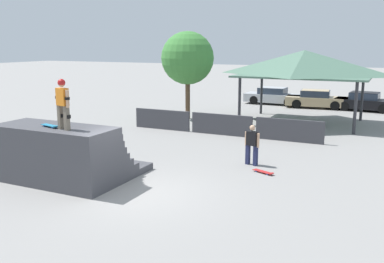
% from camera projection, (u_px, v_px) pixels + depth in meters
% --- Properties ---
extents(ground_plane, '(160.00, 160.00, 0.00)m').
position_uv_depth(ground_plane, '(134.00, 193.00, 13.14)').
color(ground_plane, gray).
extents(quarter_pipe_ramp, '(4.12, 3.52, 1.88)m').
position_uv_depth(quarter_pipe_ramp, '(63.00, 156.00, 14.26)').
color(quarter_pipe_ramp, '#424247').
rests_on(quarter_pipe_ramp, ground).
extents(skater_on_deck, '(0.68, 0.31, 1.56)m').
position_uv_depth(skater_on_deck, '(63.00, 101.00, 13.03)').
color(skater_on_deck, '#6B6051').
rests_on(skater_on_deck, quarter_pipe_ramp).
extents(skateboard_on_deck, '(0.80, 0.38, 0.09)m').
position_uv_depth(skateboard_on_deck, '(51.00, 126.00, 13.55)').
color(skateboard_on_deck, blue).
rests_on(skateboard_on_deck, quarter_pipe_ramp).
extents(bystander_walking, '(0.62, 0.29, 1.53)m').
position_uv_depth(bystander_walking, '(252.00, 143.00, 15.98)').
color(bystander_walking, '#1E2347').
rests_on(bystander_walking, ground).
extents(skateboard_on_ground, '(0.83, 0.50, 0.09)m').
position_uv_depth(skateboard_on_ground, '(264.00, 172.00, 15.07)').
color(skateboard_on_ground, blue).
rests_on(skateboard_on_ground, ground).
extents(barrier_fence, '(10.00, 0.12, 1.05)m').
position_uv_depth(barrier_fence, '(222.00, 125.00, 21.40)').
color(barrier_fence, '#3D3D42').
rests_on(barrier_fence, ground).
extents(pavilion_shelter, '(7.20, 5.06, 4.15)m').
position_uv_depth(pavilion_shelter, '(304.00, 64.00, 24.17)').
color(pavilion_shelter, '#2D2D33').
rests_on(pavilion_shelter, ground).
extents(tree_beside_pavilion, '(3.15, 3.15, 5.24)m').
position_uv_depth(tree_beside_pavilion, '(188.00, 58.00, 25.44)').
color(tree_beside_pavilion, brown).
rests_on(tree_beside_pavilion, ground).
extents(parked_car_silver, '(4.33, 1.78, 1.27)m').
position_uv_depth(parked_car_silver, '(273.00, 96.00, 32.36)').
color(parked_car_silver, '#A8AAAF').
rests_on(parked_car_silver, ground).
extents(parked_car_tan, '(4.37, 2.10, 1.27)m').
position_uv_depth(parked_car_tan, '(316.00, 99.00, 30.48)').
color(parked_car_tan, tan).
rests_on(parked_car_tan, ground).
extents(parked_car_black, '(4.12, 2.03, 1.27)m').
position_uv_depth(parked_car_black, '(365.00, 102.00, 29.15)').
color(parked_car_black, black).
rests_on(parked_car_black, ground).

